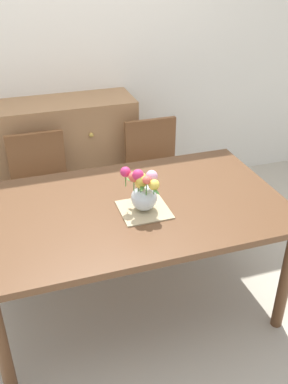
{
  "coord_description": "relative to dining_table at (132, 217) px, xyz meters",
  "views": [
    {
      "loc": [
        -0.59,
        -2.02,
        2.09
      ],
      "look_at": [
        0.05,
        -0.08,
        0.9
      ],
      "focal_mm": 40.05,
      "sensor_mm": 36.0,
      "label": 1
    }
  ],
  "objects": [
    {
      "name": "back_wall",
      "position": [
        0.0,
        1.6,
        0.7
      ],
      "size": [
        7.0,
        0.1,
        2.8
      ],
      "primitive_type": "cube",
      "color": "silver",
      "rests_on": "ground_plane"
    },
    {
      "name": "chair_left",
      "position": [
        -0.45,
        0.87,
        -0.18
      ],
      "size": [
        0.42,
        0.42,
        0.9
      ],
      "rotation": [
        0.0,
        0.0,
        3.14
      ],
      "color": "brown",
      "rests_on": "ground_plane"
    },
    {
      "name": "dining_table",
      "position": [
        0.0,
        0.0,
        0.0
      ],
      "size": [
        1.77,
        1.06,
        0.78
      ],
      "color": "brown",
      "rests_on": "ground_plane"
    },
    {
      "name": "chair_right",
      "position": [
        0.45,
        0.87,
        -0.18
      ],
      "size": [
        0.42,
        0.42,
        0.9
      ],
      "rotation": [
        0.0,
        0.0,
        3.14
      ],
      "color": "brown",
      "rests_on": "ground_plane"
    },
    {
      "name": "placemat",
      "position": [
        0.05,
        -0.08,
        0.09
      ],
      "size": [
        0.27,
        0.27,
        0.01
      ],
      "primitive_type": "cube",
      "color": "tan",
      "rests_on": "dining_table"
    },
    {
      "name": "ground_plane",
      "position": [
        0.0,
        0.0,
        -0.7
      ],
      "size": [
        12.0,
        12.0,
        0.0
      ],
      "primitive_type": "plane",
      "color": "#B7AD99"
    },
    {
      "name": "dresser",
      "position": [
        -0.31,
        1.33,
        -0.2
      ],
      "size": [
        1.4,
        0.47,
        1.0
      ],
      "color": "#9E7047",
      "rests_on": "ground_plane"
    },
    {
      "name": "flower_vase",
      "position": [
        0.04,
        -0.08,
        0.21
      ],
      "size": [
        0.19,
        0.24,
        0.27
      ],
      "color": "silver",
      "rests_on": "placemat"
    }
  ]
}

